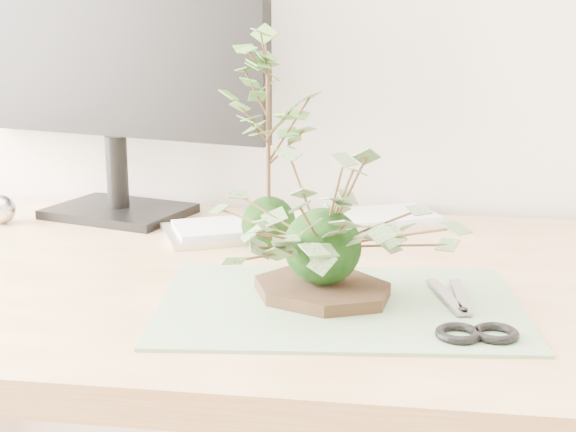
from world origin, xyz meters
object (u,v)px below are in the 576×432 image
(maple_kokedama, at_px, (268,90))
(keyboard, at_px, (308,224))
(ivy_kokedama, at_px, (323,211))
(desk, at_px, (300,337))
(monitor, at_px, (113,46))

(maple_kokedama, distance_m, keyboard, 0.26)
(maple_kokedama, bearing_deg, ivy_kokedama, -63.28)
(desk, relative_size, ivy_kokedama, 6.16)
(desk, distance_m, ivy_kokedama, 0.22)
(desk, xyz_separation_m, ivy_kokedama, (0.04, -0.09, 0.20))
(ivy_kokedama, bearing_deg, monitor, 136.13)
(ivy_kokedama, xyz_separation_m, monitor, (-0.38, 0.37, 0.17))
(maple_kokedama, height_order, monitor, monitor)
(desk, height_order, keyboard, keyboard)
(ivy_kokedama, distance_m, keyboard, 0.34)
(maple_kokedama, distance_m, monitor, 0.34)
(desk, xyz_separation_m, maple_kokedama, (-0.06, 0.10, 0.32))
(maple_kokedama, relative_size, keyboard, 0.71)
(maple_kokedama, relative_size, monitor, 0.61)
(ivy_kokedama, xyz_separation_m, maple_kokedama, (-0.10, 0.19, 0.12))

